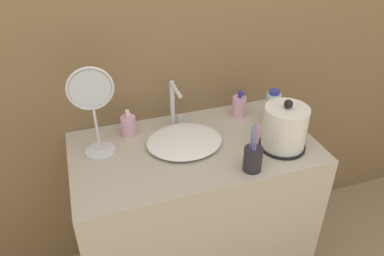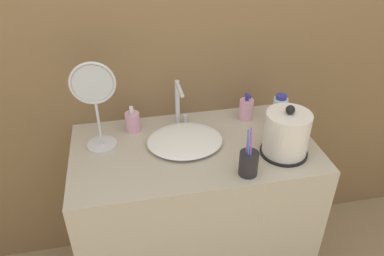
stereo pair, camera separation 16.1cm
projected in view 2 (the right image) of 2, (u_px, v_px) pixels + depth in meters
The scene contains 10 objects.
wall_back at pixel (180, 24), 1.68m from camera, with size 6.00×0.04×2.60m.
vanity_counter at pixel (194, 214), 1.90m from camera, with size 1.09×0.59×0.84m.
sink_basin at pixel (185, 140), 1.68m from camera, with size 0.34×0.30×0.04m.
faucet at pixel (179, 101), 1.76m from camera, with size 0.06×0.15×0.23m.
electric_kettle at pixel (286, 135), 1.58m from camera, with size 0.21×0.21×0.24m.
toothbrush_cup at pixel (249, 163), 1.48m from camera, with size 0.08×0.08×0.23m.
lotion_bottle at pixel (133, 121), 1.76m from camera, with size 0.07×0.07×0.13m.
shampoo_bottle at pixel (246, 109), 1.85m from camera, with size 0.07×0.07×0.14m.
mouthwash_bottle at pixel (279, 112), 1.77m from camera, with size 0.07×0.07×0.17m.
vanity_mirror at pixel (95, 101), 1.55m from camera, with size 0.19×0.13×0.40m.
Camera 2 is at (-0.28, -1.03, 1.81)m, focal length 35.00 mm.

